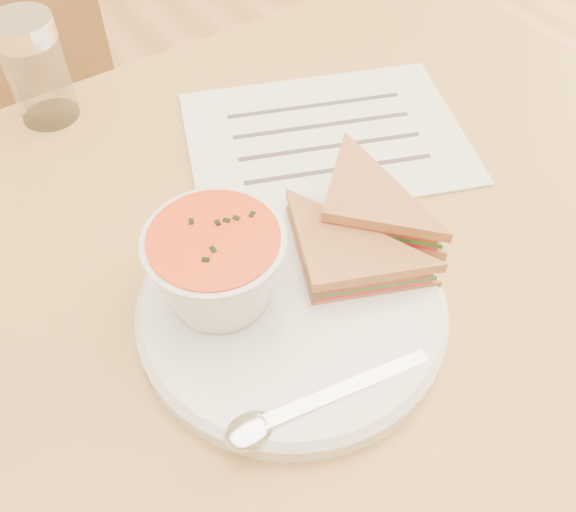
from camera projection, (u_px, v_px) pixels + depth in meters
dining_table at (269, 447)px, 0.85m from camera, size 1.00×0.70×0.75m
chair_far at (17, 185)px, 0.99m from camera, size 0.49×0.49×0.99m
plate at (292, 310)px, 0.52m from camera, size 0.28×0.28×0.02m
soup_bowl at (218, 271)px, 0.49m from camera, size 0.13×0.13×0.07m
sandwich_half_a at (312, 298)px, 0.50m from camera, size 0.14×0.14×0.03m
sandwich_half_b at (321, 226)px, 0.53m from camera, size 0.15×0.15×0.03m
spoon at (321, 400)px, 0.46m from camera, size 0.19×0.07×0.01m
paper_menu at (326, 137)px, 0.67m from camera, size 0.34×0.30×0.00m
condiment_shaker at (36, 70)px, 0.65m from camera, size 0.07×0.07×0.11m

